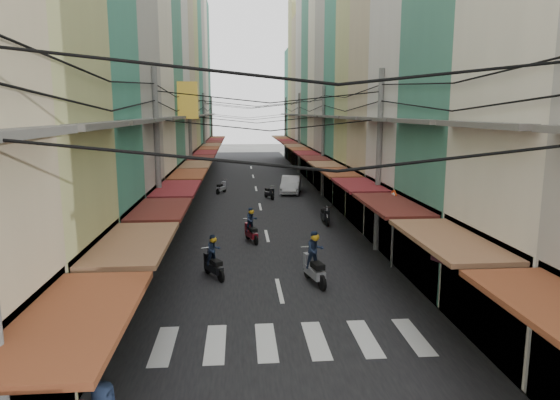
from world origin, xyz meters
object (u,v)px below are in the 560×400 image
white_car (291,193)px  traffic_sign (393,211)px  bicycle (445,286)px  market_umbrella (469,250)px

white_car → traffic_sign: size_ratio=1.45×
white_car → bicycle: (3.44, -21.67, 0.00)m
white_car → market_umbrella: (2.85, -24.57, 2.22)m
white_car → traffic_sign: (2.12, -19.38, 2.40)m
white_car → bicycle: white_car is taller
market_umbrella → traffic_sign: size_ratio=0.78×
traffic_sign → market_umbrella: bearing=-82.0°
white_car → bicycle: size_ratio=3.15×
bicycle → market_umbrella: 3.71m
bicycle → traffic_sign: bearing=33.4°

